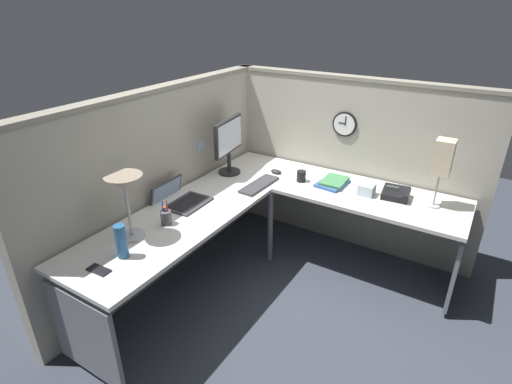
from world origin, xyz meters
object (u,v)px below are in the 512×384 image
laptop (179,199)px  wall_clock (345,124)px  cell_phone (99,270)px  desk_lamp_dome (125,187)px  tissue_box (367,189)px  book_stack (333,182)px  computer_mouse (276,172)px  thermos_flask (121,241)px  monitor (229,142)px  office_phone (396,194)px  keyboard (259,185)px  desk_lamp_paper (443,159)px  pen_cup (166,217)px  coffee_mug (301,176)px

laptop → wall_clock: wall_clock is taller
cell_phone → wall_clock: wall_clock is taller
desk_lamp_dome → tissue_box: 1.86m
book_stack → computer_mouse: bearing=94.3°
cell_phone → thermos_flask: size_ratio=0.65×
monitor → office_phone: monitor is taller
thermos_flask → monitor: bearing=8.2°
tissue_box → wall_clock: size_ratio=0.55×
keyboard → book_stack: 0.63m
monitor → desk_lamp_paper: (0.29, -1.70, 0.09)m
keyboard → office_phone: size_ratio=1.95×
book_stack → desk_lamp_dome: bearing=150.9°
keyboard → desk_lamp_dome: size_ratio=0.97×
monitor → pen_cup: (-0.99, -0.15, -0.24)m
keyboard → monitor: bearing=77.0°
coffee_mug → desk_lamp_paper: bearing=-83.6°
monitor → wall_clock: 1.03m
pen_cup → office_phone: (1.26, -1.28, -0.02)m
keyboard → pen_cup: 0.92m
desk_lamp_dome → coffee_mug: 1.55m
keyboard → desk_lamp_paper: 1.43m
wall_clock → book_stack: bearing=-169.8°
cell_phone → office_phone: office_phone is taller
desk_lamp_paper → wall_clock: 0.91m
desk_lamp_paper → tissue_box: size_ratio=4.42×
book_stack → keyboard: bearing=124.3°
desk_lamp_dome → wall_clock: bearing=-23.0°
computer_mouse → coffee_mug: (-0.04, -0.27, 0.03)m
computer_mouse → desk_lamp_paper: size_ratio=0.20×
thermos_flask → tissue_box: size_ratio=1.83×
pen_cup → thermos_flask: thermos_flask is taller
pen_cup → tissue_box: bearing=-41.1°
keyboard → tissue_box: 0.89m
monitor → thermos_flask: bearing=-171.8°
laptop → desk_lamp_dome: desk_lamp_dome is taller
pen_cup → office_phone: bearing=-45.3°
computer_mouse → thermos_flask: bearing=174.3°
office_phone → coffee_mug: office_phone is taller
cell_phone → coffee_mug: 1.83m
laptop → book_stack: laptop is taller
desk_lamp_paper → computer_mouse: bearing=93.4°
keyboard → office_phone: bearing=-68.3°
wall_clock → coffee_mug: bearing=153.0°
keyboard → coffee_mug: (0.28, -0.26, 0.04)m
keyboard → cell_phone: size_ratio=2.99×
monitor → pen_cup: monitor is taller
tissue_box → computer_mouse: bearing=90.0°
monitor → cell_phone: 1.64m
book_stack → desk_lamp_paper: (0.04, -0.80, 0.36)m
pen_cup → office_phone: size_ratio=0.82×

